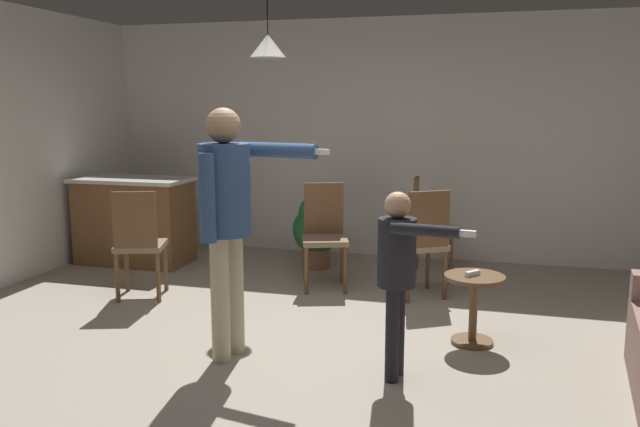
{
  "coord_description": "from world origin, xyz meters",
  "views": [
    {
      "loc": [
        1.37,
        -4.09,
        1.76
      ],
      "look_at": [
        0.21,
        0.14,
        1.0
      ],
      "focal_mm": 35.97,
      "sensor_mm": 36.0,
      "label": 1
    }
  ],
  "objects_px": {
    "dining_chair_centre_back": "(423,239)",
    "spare_remote_on_table": "(473,273)",
    "dining_chair_by_counter": "(324,231)",
    "dining_chair_near_wall": "(139,240)",
    "potted_plant_corner": "(317,228)",
    "person_adult": "(227,206)",
    "side_table_by_couch": "(474,301)",
    "person_child": "(398,264)",
    "kitchen_counter": "(135,220)",
    "dining_chair_spare": "(427,222)"
  },
  "relations": [
    {
      "from": "dining_chair_centre_back",
      "to": "spare_remote_on_table",
      "type": "height_order",
      "value": "dining_chair_centre_back"
    },
    {
      "from": "dining_chair_by_counter",
      "to": "dining_chair_near_wall",
      "type": "bearing_deg",
      "value": 10.25
    },
    {
      "from": "dining_chair_centre_back",
      "to": "potted_plant_corner",
      "type": "distance_m",
      "value": 1.46
    },
    {
      "from": "potted_plant_corner",
      "to": "dining_chair_centre_back",
      "type": "bearing_deg",
      "value": -33.4
    },
    {
      "from": "dining_chair_near_wall",
      "to": "potted_plant_corner",
      "type": "relative_size",
      "value": 1.26
    },
    {
      "from": "dining_chair_by_counter",
      "to": "spare_remote_on_table",
      "type": "xyz_separation_m",
      "value": [
        1.42,
        -1.16,
        -0.01
      ]
    },
    {
      "from": "person_adult",
      "to": "spare_remote_on_table",
      "type": "bearing_deg",
      "value": 123.08
    },
    {
      "from": "side_table_by_couch",
      "to": "dining_chair_centre_back",
      "type": "bearing_deg",
      "value": 115.49
    },
    {
      "from": "dining_chair_near_wall",
      "to": "potted_plant_corner",
      "type": "distance_m",
      "value": 1.95
    },
    {
      "from": "person_child",
      "to": "side_table_by_couch",
      "type": "bearing_deg",
      "value": 155.82
    },
    {
      "from": "kitchen_counter",
      "to": "dining_chair_centre_back",
      "type": "bearing_deg",
      "value": -8.6
    },
    {
      "from": "dining_chair_spare",
      "to": "dining_chair_by_counter",
      "type": "bearing_deg",
      "value": -53.93
    },
    {
      "from": "kitchen_counter",
      "to": "potted_plant_corner",
      "type": "relative_size",
      "value": 1.59
    },
    {
      "from": "dining_chair_by_counter",
      "to": "spare_remote_on_table",
      "type": "relative_size",
      "value": 7.69
    },
    {
      "from": "side_table_by_couch",
      "to": "person_child",
      "type": "distance_m",
      "value": 0.98
    },
    {
      "from": "kitchen_counter",
      "to": "dining_chair_spare",
      "type": "xyz_separation_m",
      "value": [
        3.17,
        0.38,
        0.07
      ]
    },
    {
      "from": "side_table_by_couch",
      "to": "spare_remote_on_table",
      "type": "bearing_deg",
      "value": -135.62
    },
    {
      "from": "dining_chair_by_counter",
      "to": "kitchen_counter",
      "type": "bearing_deg",
      "value": -27.43
    },
    {
      "from": "kitchen_counter",
      "to": "potted_plant_corner",
      "type": "bearing_deg",
      "value": 8.96
    },
    {
      "from": "kitchen_counter",
      "to": "dining_chair_spare",
      "type": "height_order",
      "value": "dining_chair_spare"
    },
    {
      "from": "side_table_by_couch",
      "to": "dining_chair_near_wall",
      "type": "bearing_deg",
      "value": 173.55
    },
    {
      "from": "spare_remote_on_table",
      "to": "side_table_by_couch",
      "type": "bearing_deg",
      "value": 44.38
    },
    {
      "from": "kitchen_counter",
      "to": "side_table_by_couch",
      "type": "xyz_separation_m",
      "value": [
        3.71,
        -1.52,
        -0.15
      ]
    },
    {
      "from": "person_adult",
      "to": "person_child",
      "type": "xyz_separation_m",
      "value": [
        1.17,
        -0.04,
        -0.32
      ]
    },
    {
      "from": "potted_plant_corner",
      "to": "person_child",
      "type": "bearing_deg",
      "value": -64.09
    },
    {
      "from": "dining_chair_centre_back",
      "to": "dining_chair_near_wall",
      "type": "bearing_deg",
      "value": 164.94
    },
    {
      "from": "kitchen_counter",
      "to": "spare_remote_on_table",
      "type": "distance_m",
      "value": 4.0
    },
    {
      "from": "kitchen_counter",
      "to": "potted_plant_corner",
      "type": "xyz_separation_m",
      "value": [
        2.0,
        0.32,
        -0.04
      ]
    },
    {
      "from": "person_adult",
      "to": "person_child",
      "type": "distance_m",
      "value": 1.22
    },
    {
      "from": "dining_chair_near_wall",
      "to": "potted_plant_corner",
      "type": "xyz_separation_m",
      "value": [
        1.24,
        1.5,
        -0.11
      ]
    },
    {
      "from": "side_table_by_couch",
      "to": "dining_chair_centre_back",
      "type": "distance_m",
      "value": 1.17
    },
    {
      "from": "dining_chair_by_counter",
      "to": "dining_chair_spare",
      "type": "distance_m",
      "value": 1.17
    },
    {
      "from": "dining_chair_by_counter",
      "to": "dining_chair_centre_back",
      "type": "xyz_separation_m",
      "value": [
        0.95,
        -0.12,
        0.0
      ]
    },
    {
      "from": "person_child",
      "to": "dining_chair_near_wall",
      "type": "bearing_deg",
      "value": -106.41
    },
    {
      "from": "dining_chair_centre_back",
      "to": "dining_chair_spare",
      "type": "height_order",
      "value": "same"
    },
    {
      "from": "kitchen_counter",
      "to": "dining_chair_near_wall",
      "type": "relative_size",
      "value": 1.26
    },
    {
      "from": "kitchen_counter",
      "to": "person_adult",
      "type": "distance_m",
      "value": 3.11
    },
    {
      "from": "kitchen_counter",
      "to": "dining_chair_by_counter",
      "type": "height_order",
      "value": "dining_chair_by_counter"
    },
    {
      "from": "dining_chair_by_counter",
      "to": "spare_remote_on_table",
      "type": "distance_m",
      "value": 1.84
    },
    {
      "from": "person_child",
      "to": "dining_chair_by_counter",
      "type": "relative_size",
      "value": 1.22
    },
    {
      "from": "dining_chair_by_counter",
      "to": "dining_chair_centre_back",
      "type": "height_order",
      "value": "same"
    },
    {
      "from": "dining_chair_by_counter",
      "to": "spare_remote_on_table",
      "type": "height_order",
      "value": "dining_chair_by_counter"
    },
    {
      "from": "side_table_by_couch",
      "to": "dining_chair_centre_back",
      "type": "xyz_separation_m",
      "value": [
        -0.49,
        1.03,
        0.22
      ]
    },
    {
      "from": "potted_plant_corner",
      "to": "spare_remote_on_table",
      "type": "distance_m",
      "value": 2.51
    },
    {
      "from": "person_adult",
      "to": "spare_remote_on_table",
      "type": "relative_size",
      "value": 13.3
    },
    {
      "from": "kitchen_counter",
      "to": "dining_chair_by_counter",
      "type": "bearing_deg",
      "value": -9.28
    },
    {
      "from": "dining_chair_near_wall",
      "to": "potted_plant_corner",
      "type": "bearing_deg",
      "value": 32.07
    },
    {
      "from": "potted_plant_corner",
      "to": "side_table_by_couch",
      "type": "bearing_deg",
      "value": -47.03
    },
    {
      "from": "dining_chair_near_wall",
      "to": "dining_chair_centre_back",
      "type": "bearing_deg",
      "value": -2.54
    },
    {
      "from": "kitchen_counter",
      "to": "dining_chair_near_wall",
      "type": "bearing_deg",
      "value": -57.19
    }
  ]
}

